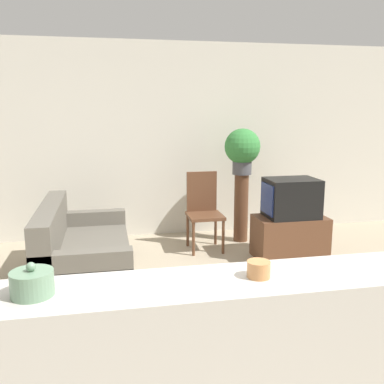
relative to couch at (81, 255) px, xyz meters
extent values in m
plane|color=tan|center=(0.91, -1.84, -0.28)|extent=(14.00, 14.00, 0.00)
cube|color=beige|center=(0.91, 1.59, 1.07)|extent=(9.00, 0.06, 2.70)
cube|color=#605B51|center=(0.05, 0.00, -0.08)|extent=(0.88, 1.66, 0.41)
cube|color=#605B51|center=(-0.29, 0.00, 0.34)|extent=(0.20, 1.66, 0.42)
cube|color=#605B51|center=(0.05, -0.75, 0.00)|extent=(0.88, 0.16, 0.58)
cube|color=#605B51|center=(0.05, 0.75, 0.00)|extent=(0.88, 0.16, 0.58)
cube|color=brown|center=(2.45, 0.25, -0.03)|extent=(0.85, 0.48, 0.51)
cube|color=black|center=(2.45, 0.25, 0.46)|extent=(0.60, 0.46, 0.46)
cube|color=navy|center=(2.14, 0.25, 0.46)|extent=(0.02, 0.38, 0.36)
cube|color=brown|center=(1.50, 0.73, 0.17)|extent=(0.44, 0.44, 0.04)
cube|color=brown|center=(1.50, 0.94, 0.45)|extent=(0.40, 0.04, 0.52)
cylinder|color=brown|center=(1.31, 0.54, -0.07)|extent=(0.04, 0.04, 0.43)
cylinder|color=brown|center=(1.69, 0.54, -0.07)|extent=(0.04, 0.04, 0.43)
cylinder|color=brown|center=(1.31, 0.92, -0.07)|extent=(0.04, 0.04, 0.43)
cylinder|color=brown|center=(1.69, 0.92, -0.07)|extent=(0.04, 0.04, 0.43)
cylinder|color=brown|center=(2.07, 1.02, 0.18)|extent=(0.19, 0.19, 0.93)
cylinder|color=#4C4C51|center=(2.07, 1.02, 0.73)|extent=(0.26, 0.26, 0.17)
sphere|color=#38843D|center=(2.07, 1.02, 1.02)|extent=(0.48, 0.48, 0.48)
cube|color=beige|center=(0.91, -2.51, 0.20)|extent=(2.76, 0.44, 0.98)
cylinder|color=gray|center=(-0.05, -2.51, 0.75)|extent=(0.19, 0.19, 0.11)
sphere|color=gray|center=(-0.05, -2.51, 0.83)|extent=(0.04, 0.04, 0.04)
cylinder|color=#C6844C|center=(1.02, -2.51, 0.73)|extent=(0.12, 0.12, 0.08)
camera|label=1|loc=(0.29, -4.41, 1.52)|focal=40.00mm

